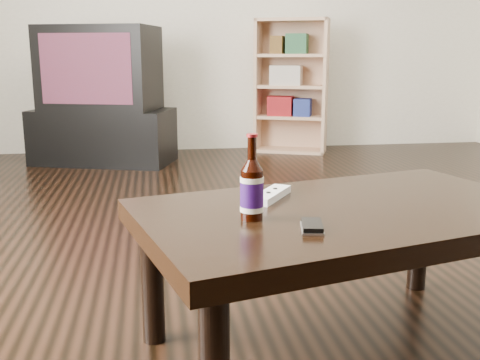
{
  "coord_description": "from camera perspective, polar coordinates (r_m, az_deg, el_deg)",
  "views": [
    {
      "loc": [
        -0.62,
        -1.99,
        0.83
      ],
      "look_at": [
        -0.41,
        -0.64,
        0.52
      ],
      "focal_mm": 42.0,
      "sensor_mm": 36.0,
      "label": 1
    }
  ],
  "objects": [
    {
      "name": "tv_stand",
      "position": [
        4.51,
        -13.68,
        4.34
      ],
      "size": [
        1.15,
        0.82,
        0.42
      ],
      "primitive_type": "cube",
      "rotation": [
        0.0,
        0.0,
        -0.32
      ],
      "color": "black",
      "rests_on": "floor"
    },
    {
      "name": "remote",
      "position": [
        1.62,
        3.18,
        -1.52
      ],
      "size": [
        0.15,
        0.19,
        0.02
      ],
      "rotation": [
        0.0,
        0.0,
        -0.58
      ],
      "color": "white",
      "rests_on": "coffee_table"
    },
    {
      "name": "tv",
      "position": [
        4.47,
        -14.03,
        10.97
      ],
      "size": [
        0.95,
        0.76,
        0.62
      ],
      "rotation": [
        0.0,
        0.0,
        -0.32
      ],
      "color": "black",
      "rests_on": "tv_stand"
    },
    {
      "name": "coffee_table",
      "position": [
        1.58,
        10.72,
        -4.62
      ],
      "size": [
        1.25,
        0.91,
        0.42
      ],
      "rotation": [
        0.0,
        0.0,
        0.25
      ],
      "color": "black",
      "rests_on": "floor"
    },
    {
      "name": "phone",
      "position": [
        1.35,
        7.32,
        -4.7
      ],
      "size": [
        0.07,
        0.11,
        0.02
      ],
      "rotation": [
        0.0,
        0.0,
        -0.21
      ],
      "color": "#B1B1B3",
      "rests_on": "coffee_table"
    },
    {
      "name": "bookshelf",
      "position": [
        4.9,
        5.2,
        9.72
      ],
      "size": [
        0.67,
        0.49,
        1.13
      ],
      "rotation": [
        0.0,
        0.0,
        -0.39
      ],
      "color": "tan",
      "rests_on": "floor"
    },
    {
      "name": "floor",
      "position": [
        2.24,
        7.84,
        -9.34
      ],
      "size": [
        5.0,
        6.0,
        0.01
      ],
      "primitive_type": "cube",
      "color": "black",
      "rests_on": "ground"
    },
    {
      "name": "beer_bottle",
      "position": [
        1.4,
        1.21,
        -1.0
      ],
      "size": [
        0.06,
        0.06,
        0.22
      ],
      "rotation": [
        0.0,
        0.0,
        0.09
      ],
      "color": "black",
      "rests_on": "coffee_table"
    }
  ]
}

